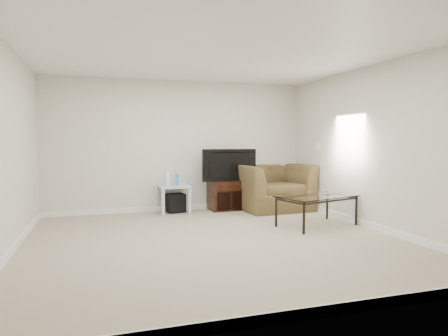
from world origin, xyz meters
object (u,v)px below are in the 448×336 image
object	(u,v)px
subwoofer	(175,202)
recliner	(273,179)
coffee_table	(317,211)
tv_stand	(227,195)
television	(228,165)
side_table	(174,199)

from	to	relation	value
subwoofer	recliner	distance (m)	1.95
recliner	coffee_table	world-z (taller)	recliner
recliner	coffee_table	bearing A→B (deg)	-92.64
tv_stand	television	distance (m)	0.60
coffee_table	subwoofer	bearing A→B (deg)	135.77
side_table	subwoofer	bearing A→B (deg)	35.67
subwoofer	television	bearing A→B (deg)	-2.89
subwoofer	coffee_table	size ratio (longest dim) A/B	0.27
tv_stand	coffee_table	distance (m)	2.06
tv_stand	recliner	distance (m)	0.95
side_table	recliner	bearing A→B (deg)	-6.81
side_table	coffee_table	bearing A→B (deg)	-43.40
tv_stand	recliner	bearing A→B (deg)	-18.52
tv_stand	coffee_table	size ratio (longest dim) A/B	0.56
tv_stand	side_table	size ratio (longest dim) A/B	1.26
subwoofer	coffee_table	distance (m)	2.69
subwoofer	coffee_table	bearing A→B (deg)	-44.23
tv_stand	coffee_table	world-z (taller)	tv_stand
television	recliner	world-z (taller)	television
side_table	coffee_table	xyz separation A→B (m)	(1.96, -1.85, -0.02)
television	recliner	size ratio (longest dim) A/B	0.73
recliner	tv_stand	bearing A→B (deg)	161.51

